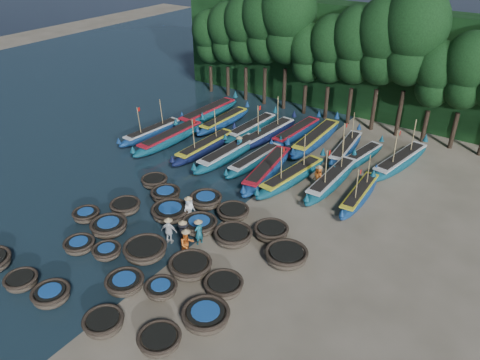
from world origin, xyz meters
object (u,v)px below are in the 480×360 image
Objects in this scene: coracle_19 at (286,255)px; coracle_5 at (79,245)px; fisherman_6 at (318,176)px; coracle_23 at (233,212)px; coracle_9 at (206,316)px; long_boat_16 at (359,158)px; fisherman_1 at (199,231)px; coracle_1 at (21,281)px; coracle_2 at (51,295)px; coracle_20 at (155,181)px; long_boat_5 at (267,169)px; long_boat_13 at (296,132)px; coracle_12 at (145,250)px; coracle_21 at (166,194)px; coracle_8 at (161,289)px; coracle_16 at (170,212)px; fisherman_4 at (169,230)px; long_boat_12 at (268,134)px; long_boat_6 at (292,176)px; long_boat_15 at (346,148)px; long_boat_9 at (208,113)px; coracle_3 at (104,323)px; coracle_13 at (190,266)px; coracle_14 at (224,285)px; coracle_4 at (159,340)px; long_boat_0 at (153,132)px; coracle_22 at (206,200)px; coracle_11 at (109,227)px; long_boat_1 at (171,138)px; coracle_10 at (86,215)px; long_boat_4 at (255,160)px; long_boat_3 at (229,153)px; fisherman_5 at (239,146)px; long_boat_14 at (316,138)px; long_boat_10 at (224,121)px; fisherman_0 at (189,208)px; coracle_6 at (107,251)px; coracle_15 at (125,207)px; coracle_17 at (199,225)px; coracle_7 at (125,283)px; fisherman_3 at (183,233)px; coracle_18 at (233,236)px; long_boat_7 at (332,179)px; long_boat_11 at (252,128)px; long_boat_8 at (360,194)px.

coracle_5 is at bearing -150.26° from coracle_19.
coracle_5 is 1.08× the size of fisherman_6.
coracle_9 is at bearing -62.80° from coracle_23.
fisherman_1 is at bearing -95.37° from long_boat_16.
coracle_2 is at bearing 5.68° from coracle_1.
coracle_5 is 9.53m from coracle_23.
coracle_20 is 0.24× the size of long_boat_5.
long_boat_13 reaches higher than coracle_19.
coracle_21 is at bearing 121.82° from coracle_12.
coracle_9 is 0.88× the size of coracle_12.
coracle_8 is 0.74× the size of coracle_16.
fisherman_4 reaches higher than coracle_2.
long_boat_12 is (0.94, 23.07, 0.19)m from coracle_1.
long_boat_15 is at bearing 86.71° from long_boat_6.
long_boat_9 is at bearing 127.83° from coracle_9.
coracle_3 is at bearing -140.72° from coracle_9.
coracle_13 is (4.37, 5.68, 0.00)m from coracle_2.
coracle_14 is at bearing -58.64° from coracle_23.
coracle_4 is at bearing -72.70° from long_boat_13.
long_boat_0 reaches higher than coracle_4.
long_boat_6 reaches higher than coracle_22.
coracle_11 is 0.27× the size of long_boat_1.
coracle_10 is 13.32m from long_boat_4.
coracle_1 is at bearing -93.14° from long_boat_13.
fisherman_6 reaches higher than long_boat_9.
long_boat_3 is 7.09m from long_boat_13.
fisherman_5 is (-7.98, 17.86, 0.47)m from coracle_4.
coracle_2 is 12.52m from coracle_19.
coracle_5 is 21.93m from long_boat_15.
long_boat_14 is 4.98× the size of fisherman_5.
long_boat_10 is 4.13× the size of fisherman_0.
fisherman_0 is (-3.30, 3.84, 0.46)m from coracle_13.
long_boat_15 is at bearing 92.54° from coracle_4.
fisherman_1 reaches higher than long_boat_3.
coracle_15 is at bearing 123.63° from coracle_6.
coracle_14 is 0.91× the size of coracle_17.
coracle_7 is 7.43m from coracle_10.
fisherman_0 is 9.71m from fisherman_6.
long_boat_15 is at bearing 86.68° from coracle_8.
fisherman_3 is at bearing -97.15° from long_boat_16.
long_boat_7 is (2.02, 9.39, 0.11)m from coracle_18.
long_boat_11 is 4.01m from long_boat_13.
fisherman_0 is (4.27, -13.72, 0.37)m from long_boat_11.
long_boat_15 reaches higher than coracle_6.
coracle_12 is 0.97× the size of coracle_17.
coracle_4 is 0.98× the size of coracle_10.
long_boat_11 is at bearing 153.67° from long_boat_8.
coracle_11 reaches higher than coracle_19.
fisherman_5 is (-1.54, 18.90, 0.41)m from coracle_2.
long_boat_5 reaches higher than long_boat_3.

